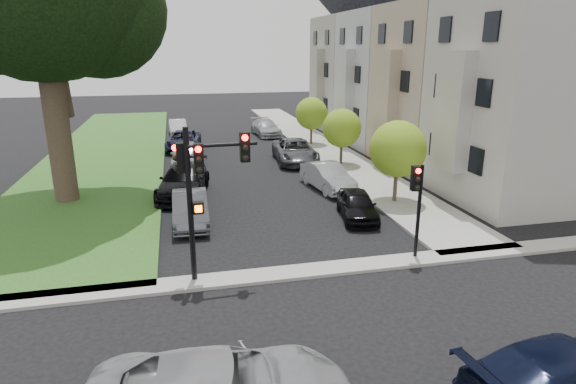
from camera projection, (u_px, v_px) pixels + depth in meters
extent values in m
plane|color=black|center=(326.00, 302.00, 14.55)|extent=(140.00, 140.00, 0.00)
cube|color=#315420|center=(108.00, 152.00, 34.94)|extent=(8.00, 44.00, 0.12)
cube|color=gray|center=(316.00, 143.00, 38.38)|extent=(3.50, 44.00, 0.12)
cube|color=gray|center=(308.00, 271.00, 16.40)|extent=(60.00, 1.00, 0.12)
cube|color=#B0AFAD|center=(525.00, 99.00, 23.29)|extent=(7.00, 7.40, 10.00)
cube|color=#B0AFAD|center=(452.00, 111.00, 22.60)|extent=(0.70, 2.20, 5.50)
cube|color=black|center=(460.00, 89.00, 22.37)|extent=(0.08, 3.60, 6.00)
cube|color=gray|center=(443.00, 87.00, 30.29)|extent=(7.00, 7.40, 10.00)
cube|color=gray|center=(386.00, 96.00, 29.59)|extent=(0.70, 2.20, 5.50)
cube|color=black|center=(391.00, 79.00, 29.37)|extent=(0.08, 3.60, 6.00)
cube|color=#BABABA|center=(392.00, 79.00, 37.28)|extent=(7.00, 7.40, 10.00)
cube|color=#BABABA|center=(345.00, 87.00, 36.58)|extent=(0.70, 2.20, 5.50)
cube|color=black|center=(349.00, 73.00, 36.36)|extent=(0.08, 3.60, 6.00)
cube|color=#9F998D|center=(357.00, 74.00, 44.27)|extent=(7.00, 7.40, 10.00)
cube|color=#9F998D|center=(317.00, 80.00, 43.57)|extent=(0.70, 2.20, 5.50)
cube|color=black|center=(320.00, 69.00, 43.35)|extent=(0.08, 3.60, 6.00)
cylinder|color=#332417|center=(57.00, 120.00, 22.79)|extent=(1.11, 1.11, 8.11)
sphere|color=black|center=(97.00, 9.00, 22.76)|extent=(6.48, 6.48, 6.48)
cylinder|color=#332417|center=(395.00, 184.00, 23.49)|extent=(0.19, 0.19, 1.95)
sphere|color=#729D1D|center=(398.00, 149.00, 22.98)|extent=(2.73, 2.73, 2.73)
cylinder|color=#332417|center=(341.00, 152.00, 30.98)|extent=(0.18, 0.18, 1.76)
sphere|color=#729D1D|center=(342.00, 128.00, 30.52)|extent=(2.47, 2.47, 2.47)
cylinder|color=#332417|center=(311.00, 134.00, 37.58)|extent=(0.18, 0.18, 1.77)
sphere|color=#729D1D|center=(311.00, 113.00, 37.12)|extent=(2.48, 2.48, 2.48)
cylinder|color=black|center=(190.00, 208.00, 15.03)|extent=(0.18, 0.18, 5.11)
cylinder|color=black|center=(222.00, 145.00, 14.70)|extent=(2.16, 0.20, 0.12)
cube|color=black|center=(199.00, 159.00, 14.66)|extent=(0.30, 0.27, 0.93)
cube|color=black|center=(245.00, 147.00, 14.88)|extent=(0.30, 0.27, 0.93)
cube|color=black|center=(180.00, 158.00, 14.77)|extent=(0.27, 0.30, 0.93)
sphere|color=#FF0C05|center=(198.00, 149.00, 14.43)|extent=(0.20, 0.20, 0.20)
sphere|color=black|center=(200.00, 170.00, 14.61)|extent=(0.20, 0.20, 0.20)
cube|color=black|center=(198.00, 208.00, 15.09)|extent=(0.35, 0.26, 0.37)
cube|color=#FF5905|center=(198.00, 209.00, 14.96)|extent=(0.22, 0.03, 0.22)
cylinder|color=black|center=(419.00, 213.00, 16.99)|extent=(0.15, 0.15, 3.51)
cube|color=black|center=(415.00, 178.00, 16.56)|extent=(0.31, 0.27, 0.88)
sphere|color=#FF0C05|center=(418.00, 171.00, 16.35)|extent=(0.18, 0.18, 0.18)
imported|color=black|center=(570.00, 375.00, 10.16)|extent=(5.18, 2.55, 1.45)
imported|color=black|center=(357.00, 205.00, 21.45)|extent=(2.12, 3.92, 1.27)
imported|color=#999BA0|center=(328.00, 177.00, 25.85)|extent=(2.11, 4.47, 1.42)
imported|color=#3F4247|center=(295.00, 151.00, 31.98)|extent=(2.90, 5.64, 1.52)
imported|color=#999BA0|center=(266.00, 128.00, 41.78)|extent=(2.25, 4.82, 1.36)
imported|color=#3F4247|center=(190.00, 209.00, 20.77)|extent=(1.53, 4.23, 1.39)
imported|color=black|center=(184.00, 181.00, 24.78)|extent=(3.20, 5.76, 1.58)
imported|color=#999BA0|center=(186.00, 155.00, 30.81)|extent=(2.02, 4.69, 1.58)
imported|color=black|center=(183.00, 141.00, 35.90)|extent=(2.92, 5.31, 1.41)
imported|color=silver|center=(178.00, 127.00, 42.02)|extent=(1.57, 4.07, 1.32)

